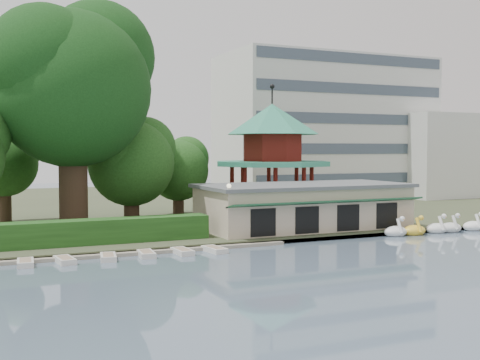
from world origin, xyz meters
TOP-DOWN VIEW (x-y plane):
  - ground_plane at (0.00, 0.00)m, footprint 220.00×220.00m
  - shore at (0.00, 52.00)m, footprint 220.00×70.00m
  - embankment at (0.00, 17.30)m, footprint 220.00×0.60m
  - dock at (-12.00, 17.20)m, footprint 34.00×1.60m
  - boathouse at (10.00, 21.97)m, footprint 18.60×9.39m
  - pavilion at (12.00, 32.00)m, footprint 12.40×12.40m
  - office_building at (32.67, 49.00)m, footprint 38.00×18.00m
  - hedge at (-15.00, 20.50)m, footprint 30.00×2.00m
  - lamp_post at (1.50, 19.00)m, footprint 0.36×0.36m
  - big_tree at (-8.82, 28.21)m, footprint 14.56×13.57m
  - small_trees at (-11.78, 31.11)m, footprint 39.95×16.97m
  - swan_boats at (21.35, 16.63)m, footprint 13.42×1.96m
  - moored_rowboats at (-13.96, 15.81)m, footprint 27.00×2.73m

SIDE VIEW (x-z plane):
  - ground_plane at x=0.00m, z-range 0.00..0.00m
  - dock at x=-12.00m, z-range 0.00..0.24m
  - embankment at x=0.00m, z-range 0.00..0.30m
  - moored_rowboats at x=-13.96m, z-range 0.00..0.36m
  - shore at x=0.00m, z-range 0.00..0.40m
  - swan_boats at x=21.35m, z-range -0.56..1.35m
  - hedge at x=-15.00m, z-range 0.40..2.20m
  - boathouse at x=10.00m, z-range 0.42..4.32m
  - lamp_post at x=1.50m, z-range 1.20..5.48m
  - small_trees at x=-11.78m, z-range 0.93..11.71m
  - pavilion at x=12.00m, z-range 0.73..14.23m
  - office_building at x=32.67m, z-range -0.27..19.73m
  - big_tree at x=-8.82m, z-range 3.40..23.51m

